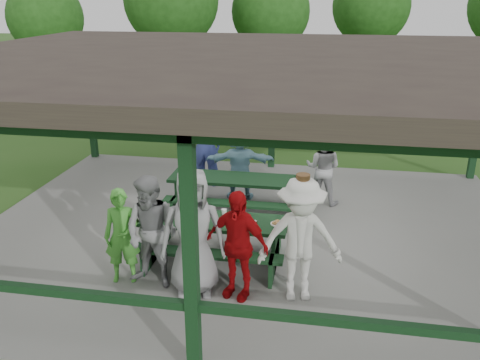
% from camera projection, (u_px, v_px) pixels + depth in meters
% --- Properties ---
extents(ground, '(90.00, 90.00, 0.00)m').
position_uv_depth(ground, '(247.00, 236.00, 9.50)').
color(ground, '#2B561B').
rests_on(ground, ground).
extents(concrete_slab, '(10.00, 8.00, 0.10)m').
position_uv_depth(concrete_slab, '(247.00, 233.00, 9.48)').
color(concrete_slab, slate).
rests_on(concrete_slab, ground).
extents(pavilion_structure, '(10.60, 8.60, 3.24)m').
position_uv_depth(pavilion_structure, '(248.00, 64.00, 8.40)').
color(pavilion_structure, black).
rests_on(pavilion_structure, concrete_slab).
extents(picnic_table_near, '(2.36, 1.39, 0.75)m').
position_uv_depth(picnic_table_near, '(214.00, 235.00, 8.25)').
color(picnic_table_near, black).
rests_on(picnic_table_near, concrete_slab).
extents(picnic_table_far, '(2.67, 1.39, 0.75)m').
position_uv_depth(picnic_table_far, '(237.00, 190.00, 10.10)').
color(picnic_table_far, black).
rests_on(picnic_table_far, concrete_slab).
extents(table_setting, '(2.32, 0.45, 0.10)m').
position_uv_depth(table_setting, '(205.00, 216.00, 8.20)').
color(table_setting, white).
rests_on(table_setting, picnic_table_near).
extents(contestant_green, '(0.61, 0.47, 1.49)m').
position_uv_depth(contestant_green, '(122.00, 236.00, 7.61)').
color(contestant_green, green).
rests_on(contestant_green, concrete_slab).
extents(contestant_grey_left, '(0.96, 0.81, 1.73)m').
position_uv_depth(contestant_grey_left, '(152.00, 233.00, 7.44)').
color(contestant_grey_left, gray).
rests_on(contestant_grey_left, concrete_slab).
extents(contestant_grey_mid, '(1.05, 0.81, 1.92)m').
position_uv_depth(contestant_grey_mid, '(193.00, 233.00, 7.24)').
color(contestant_grey_mid, gray).
rests_on(contestant_grey_mid, concrete_slab).
extents(contestant_red, '(1.03, 0.65, 1.64)m').
position_uv_depth(contestant_red, '(237.00, 244.00, 7.20)').
color(contestant_red, '#9D080B').
rests_on(contestant_red, concrete_slab).
extents(contestant_white_fedora, '(1.31, 0.91, 1.90)m').
position_uv_depth(contestant_white_fedora, '(300.00, 240.00, 7.09)').
color(contestant_white_fedora, silver).
rests_on(contestant_white_fedora, concrete_slab).
extents(spectator_lblue, '(1.51, 0.67, 1.57)m').
position_uv_depth(spectator_lblue, '(240.00, 163.00, 10.74)').
color(spectator_lblue, '#83B6CB').
rests_on(spectator_lblue, concrete_slab).
extents(spectator_blue, '(0.71, 0.47, 1.94)m').
position_uv_depth(spectator_blue, '(205.00, 144.00, 11.42)').
color(spectator_blue, '#3A4798').
rests_on(spectator_blue, concrete_slab).
extents(spectator_grey, '(0.86, 0.73, 1.53)m').
position_uv_depth(spectator_grey, '(323.00, 168.00, 10.50)').
color(spectator_grey, '#959497').
rests_on(spectator_grey, concrete_slab).
extents(pickup_truck, '(6.31, 4.33, 1.60)m').
position_uv_depth(pickup_truck, '(376.00, 98.00, 17.76)').
color(pickup_truck, silver).
rests_on(pickup_truck, ground).
extents(farm_trailer, '(3.60, 2.01, 1.25)m').
position_uv_depth(farm_trailer, '(265.00, 117.00, 15.81)').
color(farm_trailer, '#1B3E96').
rests_on(farm_trailer, ground).
extents(tree_far_left, '(3.78, 3.78, 5.90)m').
position_uv_depth(tree_far_left, '(171.00, 0.00, 20.11)').
color(tree_far_left, '#332414').
rests_on(tree_far_left, ground).
extents(tree_left, '(3.32, 3.32, 5.18)m').
position_uv_depth(tree_left, '(271.00, 12.00, 21.49)').
color(tree_left, '#332414').
rests_on(tree_left, ground).
extents(tree_mid, '(3.49, 3.49, 5.45)m').
position_uv_depth(tree_mid, '(371.00, 6.00, 22.91)').
color(tree_mid, '#332414').
rests_on(tree_mid, ground).
extents(tree_edge_left, '(3.11, 3.11, 4.86)m').
position_uv_depth(tree_edge_left, '(46.00, 18.00, 21.14)').
color(tree_edge_left, '#332414').
rests_on(tree_edge_left, ground).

